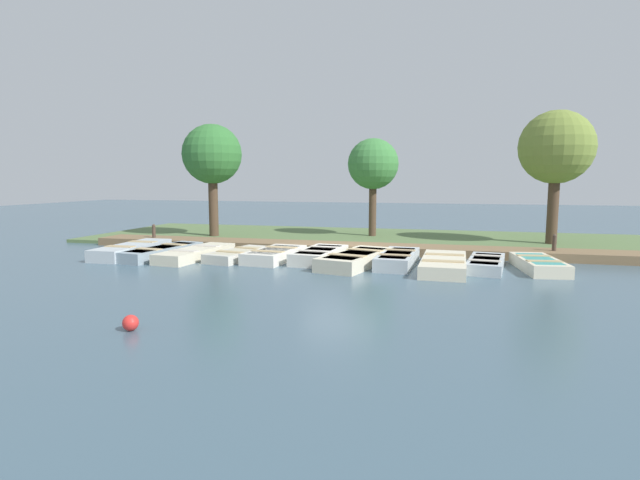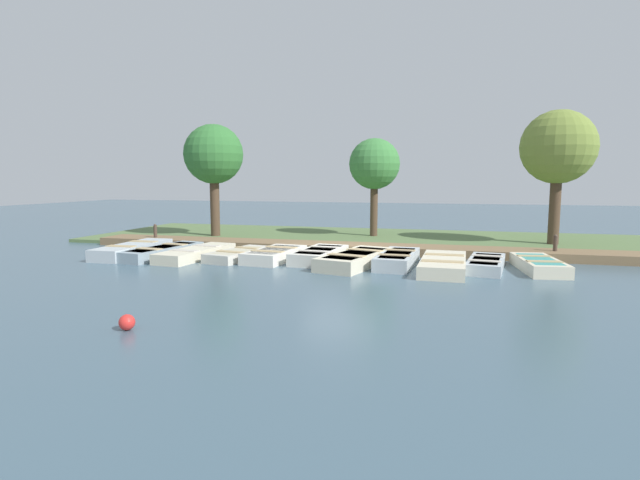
{
  "view_description": "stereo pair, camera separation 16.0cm",
  "coord_description": "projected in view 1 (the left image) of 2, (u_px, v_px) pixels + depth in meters",
  "views": [
    {
      "loc": [
        16.51,
        3.57,
        2.65
      ],
      "look_at": [
        0.64,
        -0.53,
        0.65
      ],
      "focal_mm": 28.0,
      "sensor_mm": 36.0,
      "label": 1
    },
    {
      "loc": [
        16.47,
        3.73,
        2.65
      ],
      "look_at": [
        0.64,
        -0.53,
        0.65
      ],
      "focal_mm": 28.0,
      "sensor_mm": 36.0,
      "label": 2
    }
  ],
  "objects": [
    {
      "name": "rowboat_6",
      "position": [
        356.0,
        259.0,
        15.37
      ],
      "size": [
        3.58,
        2.02,
        0.43
      ],
      "rotation": [
        0.0,
        0.0,
        -0.24
      ],
      "color": "beige",
      "rests_on": "ground_plane"
    },
    {
      "name": "park_tree_left",
      "position": [
        373.0,
        165.0,
        22.0
      ],
      "size": [
        2.24,
        2.24,
        4.45
      ],
      "color": "#4C3828",
      "rests_on": "ground_plane"
    },
    {
      "name": "park_tree_center",
      "position": [
        556.0,
        148.0,
        19.18
      ],
      "size": [
        2.82,
        2.82,
        5.29
      ],
      "color": "#4C3828",
      "rests_on": "ground_plane"
    },
    {
      "name": "rowboat_7",
      "position": [
        398.0,
        259.0,
        15.4
      ],
      "size": [
        2.96,
        1.17,
        0.42
      ],
      "rotation": [
        0.0,
        0.0,
        -0.06
      ],
      "color": "#B2BCC1",
      "rests_on": "ground_plane"
    },
    {
      "name": "rowboat_2",
      "position": [
        196.0,
        253.0,
        16.77
      ],
      "size": [
        3.48,
        1.41,
        0.36
      ],
      "rotation": [
        0.0,
        0.0,
        -0.1
      ],
      "color": "beige",
      "rests_on": "ground_plane"
    },
    {
      "name": "park_tree_far_left",
      "position": [
        212.0,
        156.0,
        21.92
      ],
      "size": [
        2.61,
        2.61,
        5.06
      ],
      "color": "#4C3828",
      "rests_on": "ground_plane"
    },
    {
      "name": "rowboat_9",
      "position": [
        486.0,
        263.0,
        14.76
      ],
      "size": [
        2.79,
        1.31,
        0.35
      ],
      "rotation": [
        0.0,
        0.0,
        -0.13
      ],
      "color": "#B2BCC1",
      "rests_on": "ground_plane"
    },
    {
      "name": "mooring_post_near",
      "position": [
        154.0,
        234.0,
        20.24
      ],
      "size": [
        0.14,
        0.14,
        0.84
      ],
      "color": "#47382D",
      "rests_on": "ground_plane"
    },
    {
      "name": "rowboat_5",
      "position": [
        320.0,
        255.0,
        16.19
      ],
      "size": [
        2.84,
        1.39,
        0.42
      ],
      "rotation": [
        0.0,
        0.0,
        -0.09
      ],
      "color": "silver",
      "rests_on": "ground_plane"
    },
    {
      "name": "shore_bank",
      "position": [
        364.0,
        239.0,
        21.88
      ],
      "size": [
        8.0,
        24.0,
        0.13
      ],
      "color": "#567042",
      "rests_on": "ground_plane"
    },
    {
      "name": "rowboat_4",
      "position": [
        275.0,
        255.0,
        16.37
      ],
      "size": [
        2.78,
        1.48,
        0.39
      ],
      "rotation": [
        0.0,
        0.0,
        -0.11
      ],
      "color": "silver",
      "rests_on": "ground_plane"
    },
    {
      "name": "buoy",
      "position": [
        131.0,
        323.0,
        8.77
      ],
      "size": [
        0.28,
        0.28,
        0.28
      ],
      "color": "red",
      "rests_on": "ground_plane"
    },
    {
      "name": "rowboat_0",
      "position": [
        132.0,
        250.0,
        17.39
      ],
      "size": [
        3.52,
        1.17,
        0.43
      ],
      "rotation": [
        0.0,
        0.0,
        0.03
      ],
      "color": "#B2BCC1",
      "rests_on": "ground_plane"
    },
    {
      "name": "ground_plane",
      "position": [
        340.0,
        257.0,
        17.08
      ],
      "size": [
        80.0,
        80.0,
        0.0
      ],
      "primitive_type": "plane",
      "color": "#425B6B"
    },
    {
      "name": "rowboat_8",
      "position": [
        444.0,
        264.0,
        14.6
      ],
      "size": [
        3.42,
        1.32,
        0.39
      ],
      "rotation": [
        0.0,
        0.0,
        -0.02
      ],
      "color": "beige",
      "rests_on": "ground_plane"
    },
    {
      "name": "rowboat_1",
      "position": [
        162.0,
        252.0,
        17.04
      ],
      "size": [
        3.46,
        1.44,
        0.38
      ],
      "rotation": [
        0.0,
        0.0,
        -0.14
      ],
      "color": "#8C9EA8",
      "rests_on": "ground_plane"
    },
    {
      "name": "dock_walkway",
      "position": [
        347.0,
        248.0,
        18.31
      ],
      "size": [
        1.46,
        20.19,
        0.3
      ],
      "color": "brown",
      "rests_on": "ground_plane"
    },
    {
      "name": "rowboat_10",
      "position": [
        539.0,
        264.0,
        14.56
      ],
      "size": [
        2.8,
        1.37,
        0.38
      ],
      "rotation": [
        0.0,
        0.0,
        0.13
      ],
      "color": "beige",
      "rests_on": "ground_plane"
    },
    {
      "name": "mooring_post_far",
      "position": [
        554.0,
        247.0,
        16.51
      ],
      "size": [
        0.14,
        0.14,
        0.84
      ],
      "color": "#47382D",
      "rests_on": "ground_plane"
    },
    {
      "name": "rowboat_3",
      "position": [
        239.0,
        254.0,
        16.65
      ],
      "size": [
        2.84,
        1.57,
        0.33
      ],
      "rotation": [
        0.0,
        0.0,
        -0.2
      ],
      "color": "beige",
      "rests_on": "ground_plane"
    }
  ]
}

